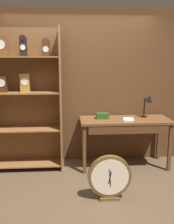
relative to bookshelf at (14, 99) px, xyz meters
The scene contains 8 objects.
ground_plane 1.87m from the bookshelf, 43.40° to the right, with size 10.00×10.00×0.00m, color brown.
back_wood_panel 1.11m from the bookshelf, 16.12° to the left, with size 4.80×0.05×2.60m, color brown.
bookshelf is the anchor object (origin of this frame).
workbench 1.84m from the bookshelf, ahead, with size 1.47×0.60×0.82m.
desk_lamp 2.19m from the bookshelf, ahead, with size 0.20×0.20×0.39m.
toolbox_small 1.45m from the bookshelf, ahead, with size 0.20×0.11×0.09m, color #2D5123.
open_repair_manual 1.86m from the bookshelf, ahead, with size 0.16×0.22×0.03m, color silver.
round_clock_large 1.95m from the bookshelf, 38.25° to the right, with size 0.56×0.11×0.60m.
Camera 1 is at (-0.18, -2.97, 1.76)m, focal length 39.85 mm.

